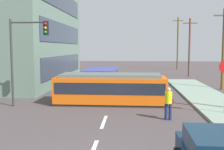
% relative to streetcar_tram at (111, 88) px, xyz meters
% --- Properties ---
extents(ground_plane, '(120.00, 120.00, 0.00)m').
position_rel_streetcar_tram_xyz_m(ground_plane, '(0.01, -0.53, -1.02)').
color(ground_plane, '#4A4141').
extents(lane_stripe_2, '(0.16, 2.40, 0.01)m').
position_rel_streetcar_tram_xyz_m(lane_stripe_2, '(0.01, -4.53, -1.02)').
color(lane_stripe_2, silver).
rests_on(lane_stripe_2, ground).
extents(lane_stripe_3, '(0.16, 2.40, 0.01)m').
position_rel_streetcar_tram_xyz_m(lane_stripe_3, '(0.01, 6.00, -1.02)').
color(lane_stripe_3, silver).
rests_on(lane_stripe_3, ground).
extents(lane_stripe_4, '(0.16, 2.40, 0.01)m').
position_rel_streetcar_tram_xyz_m(lane_stripe_4, '(0.01, 12.00, -1.02)').
color(lane_stripe_4, silver).
rests_on(lane_stripe_4, ground).
extents(streetcar_tram, '(7.13, 2.60, 1.98)m').
position_rel_streetcar_tram_xyz_m(streetcar_tram, '(0.00, 0.00, 0.00)').
color(streetcar_tram, '#E25A0F').
rests_on(streetcar_tram, ground).
extents(city_bus, '(2.58, 5.10, 1.91)m').
position_rel_streetcar_tram_xyz_m(city_bus, '(-1.20, 5.10, 0.06)').
color(city_bus, '#3C4394').
rests_on(city_bus, ground).
extents(pedestrian_crossing, '(0.45, 0.36, 1.67)m').
position_rel_streetcar_tram_xyz_m(pedestrian_crossing, '(3.23, -3.93, -0.08)').
color(pedestrian_crossing, navy).
rests_on(pedestrian_crossing, ground).
extents(traffic_light_mast, '(2.42, 0.33, 5.39)m').
position_rel_streetcar_tram_xyz_m(traffic_light_mast, '(-5.14, -1.27, 2.70)').
color(traffic_light_mast, '#333333').
rests_on(traffic_light_mast, ground).
extents(utility_pole_mid, '(1.80, 0.24, 7.02)m').
position_rel_streetcar_tram_xyz_m(utility_pole_mid, '(9.29, 6.89, 2.67)').
color(utility_pole_mid, brown).
rests_on(utility_pole_mid, ground).
extents(utility_pole_far, '(1.80, 0.24, 7.36)m').
position_rel_streetcar_tram_xyz_m(utility_pole_far, '(8.65, 18.02, 2.84)').
color(utility_pole_far, brown).
rests_on(utility_pole_far, ground).
extents(utility_pole_distant, '(1.80, 0.24, 8.76)m').
position_rel_streetcar_tram_xyz_m(utility_pole_distant, '(9.03, 29.51, 3.54)').
color(utility_pole_distant, brown).
rests_on(utility_pole_distant, ground).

